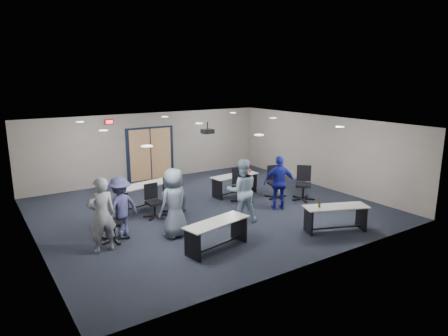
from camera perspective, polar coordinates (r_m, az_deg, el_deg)
floor at (r=12.71m, az=-2.26°, el=-5.89°), size 10.00×10.00×0.00m
back_wall at (r=16.29m, az=-10.54°, el=3.01°), size 10.00×0.04×2.70m
front_wall at (r=8.93m, az=12.85°, el=-5.34°), size 10.00×0.04×2.70m
left_wall at (r=10.74m, az=-25.85°, el=-3.23°), size 0.04×9.00×2.70m
right_wall at (r=15.46m, az=13.76°, el=2.34°), size 0.04×9.00×2.70m
ceiling at (r=12.11m, az=-2.38°, el=6.30°), size 10.00×9.00×0.04m
double_door at (r=16.31m, az=-10.44°, el=1.96°), size 2.00×0.07×2.20m
exit_sign at (r=15.54m, az=-16.09°, el=6.36°), size 0.32×0.07×0.18m
ceiling_projector at (r=12.72m, az=-2.36°, el=5.28°), size 0.35×0.32×0.37m
ceiling_can_lights at (r=12.32m, az=-2.98°, el=6.27°), size 6.24×5.74×0.02m
table_front_left at (r=9.73m, az=-1.03°, el=-8.88°), size 1.82×0.91×0.71m
table_front_right at (r=11.23m, az=15.61°, el=-6.33°), size 1.82×1.20×0.96m
table_back_left at (r=12.93m, az=-11.03°, el=-3.32°), size 2.01×0.99×0.78m
table_back_right at (r=14.09m, az=1.59°, el=-1.89°), size 1.80×0.72×0.83m
chair_back_a at (r=11.99m, az=-9.90°, el=-4.71°), size 0.66×0.66×1.01m
chair_back_b at (r=12.28m, az=-7.30°, el=-3.96°), size 0.80×0.80×1.10m
chair_back_c at (r=13.27m, az=2.68°, el=-2.47°), size 0.81×0.81×1.15m
chair_back_d at (r=13.81m, az=7.45°, el=-2.03°), size 0.87×0.87×1.11m
chair_loose_left at (r=10.56m, az=-15.52°, el=-7.26°), size 0.94×0.94×1.08m
chair_loose_right at (r=13.72m, az=11.28°, el=-2.18°), size 1.03×1.03×1.16m
person_gray at (r=9.89m, az=-17.09°, el=-6.44°), size 0.68×0.45×1.83m
person_plaid at (r=10.42m, az=-7.12°, el=-4.96°), size 1.02×0.80×1.83m
person_lightblue at (r=11.43m, az=2.60°, el=-3.24°), size 1.10×1.00×1.83m
person_navy at (r=12.57m, az=7.92°, el=-2.13°), size 1.08×0.85×1.71m
person_back at (r=10.69m, az=-14.61°, el=-5.43°), size 1.17×0.87×1.61m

